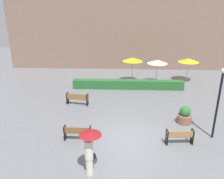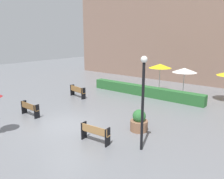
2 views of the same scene
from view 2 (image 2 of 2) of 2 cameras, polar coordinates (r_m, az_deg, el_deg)
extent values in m
plane|color=slate|center=(13.22, -11.70, -8.78)|extent=(60.00, 60.00, 0.00)
cube|color=#9E7242|center=(10.92, -4.13, -10.72)|extent=(1.54, 0.40, 0.04)
cube|color=#9E7242|center=(10.73, -4.66, -10.02)|extent=(1.52, 0.17, 0.36)
cube|color=black|center=(11.34, -7.05, -10.10)|extent=(0.09, 0.37, 0.85)
cube|color=black|center=(10.55, -1.11, -11.87)|extent=(0.09, 0.37, 0.85)
cube|color=olive|center=(18.75, -8.54, -0.51)|extent=(1.76, 0.56, 0.04)
cube|color=olive|center=(18.61, -8.97, 0.11)|extent=(1.72, 0.33, 0.43)
cube|color=black|center=(19.40, -9.90, -0.11)|extent=(0.12, 0.38, 0.91)
cube|color=black|center=(18.09, -7.18, -1.01)|extent=(0.12, 0.38, 0.91)
cube|color=brown|center=(15.16, -19.75, -4.50)|extent=(1.56, 0.28, 0.04)
cube|color=brown|center=(15.04, -20.30, -3.89)|extent=(1.56, 0.06, 0.36)
cube|color=black|center=(15.77, -21.17, -4.11)|extent=(0.06, 0.36, 0.86)
cube|color=black|center=(14.58, -18.33, -5.28)|extent=(0.06, 0.36, 0.86)
cylinder|color=brown|center=(12.28, 6.76, -8.96)|extent=(0.93, 0.93, 0.55)
sphere|color=#2D6B33|center=(12.09, 6.83, -6.62)|extent=(0.70, 0.70, 0.70)
cylinder|color=black|center=(9.77, 7.66, -4.58)|extent=(0.12, 0.12, 3.87)
sphere|color=white|center=(9.34, 8.05, 7.50)|extent=(0.28, 0.28, 0.28)
cylinder|color=silver|center=(20.44, 11.80, 2.54)|extent=(0.06, 0.06, 2.34)
cone|color=yellow|center=(20.26, 11.96, 5.80)|extent=(1.93, 1.93, 0.35)
cylinder|color=silver|center=(19.16, 17.48, 1.32)|extent=(0.06, 0.06, 2.24)
cone|color=white|center=(18.97, 17.72, 4.63)|extent=(1.92, 1.92, 0.35)
cube|color=#28602D|center=(19.21, 7.97, -0.32)|extent=(10.08, 0.70, 0.82)
cube|color=#846656|center=(25.56, 17.20, 14.12)|extent=(28.00, 1.20, 11.00)
camera|label=1|loc=(10.86, -74.28, 15.55)|focal=36.23mm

